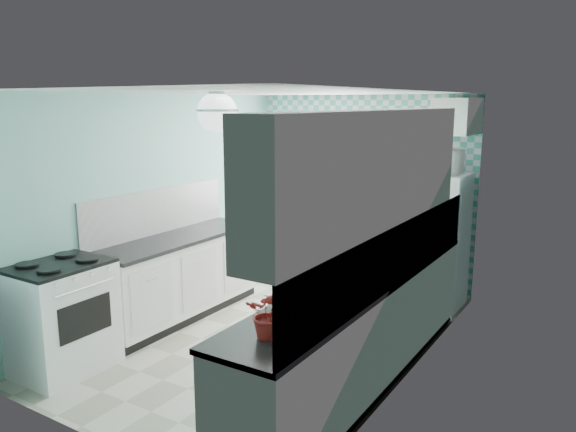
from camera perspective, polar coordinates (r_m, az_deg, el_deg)
The scene contains 26 objects.
floor at distance 6.01m, azimuth -1.70°, elevation -12.21°, with size 3.00×4.40×0.02m, color beige.
ceiling at distance 5.50m, azimuth -1.86°, elevation 12.57°, with size 3.00×4.40×0.02m, color white.
wall_back at distance 7.53m, azimuth 7.60°, elevation 2.57°, with size 3.00×0.02×2.50m, color #86C9BE.
wall_front at distance 4.04m, azimuth -19.56°, elevation -5.86°, with size 3.00×0.02×2.50m, color #86C9BE.
wall_left at distance 6.57m, azimuth -12.80°, elevation 1.07°, with size 0.02×4.40×2.50m, color #86C9BE.
wall_right at distance 4.97m, azimuth 12.88°, elevation -2.27°, with size 0.02×4.40×2.50m, color #86C9BE.
accent_wall at distance 7.51m, azimuth 7.53°, elevation 2.55°, with size 3.00×0.01×2.50m, color #54BCAB.
window at distance 7.60m, azimuth 5.10°, elevation 4.99°, with size 1.04×0.05×1.44m.
backsplash_right at distance 4.62m, azimuth 10.95°, elevation -3.92°, with size 0.02×3.60×0.51m, color white.
backsplash_left at distance 6.51m, azimuth -13.11°, elevation 0.47°, with size 0.02×2.15×0.51m, color white.
upper_cabinets_right at distance 4.36m, azimuth 8.47°, elevation 4.69°, with size 0.33×3.20×0.90m, color white.
upper_cabinet_fridge at distance 6.64m, azimuth 16.84°, elevation 9.67°, with size 0.40×0.74×0.40m, color white.
ceiling_light at distance 4.86m, azimuth -7.19°, elevation 10.42°, with size 0.34×0.34×0.35m.
base_cabinets_right at distance 4.97m, azimuth 7.45°, elevation -11.79°, with size 0.60×3.60×0.90m, color white.
countertop_right at distance 4.81m, azimuth 7.44°, elevation -6.61°, with size 0.63×3.60×0.04m, color black.
base_cabinets_left at distance 6.50m, azimuth -11.00°, elevation -6.24°, with size 0.60×2.15×0.90m, color white.
countertop_left at distance 6.36m, azimuth -11.06°, elevation -2.23°, with size 0.63×2.15×0.04m, color black.
fridge at distance 6.88m, azimuth 14.59°, elevation -2.40°, with size 0.69×0.69×1.60m.
stove at distance 5.53m, azimuth -21.98°, elevation -9.36°, with size 0.66×0.82×0.99m.
sink at distance 5.66m, azimuth 11.69°, elevation -3.89°, with size 0.57×0.48×0.53m.
rug at distance 6.17m, azimuth 1.40°, elevation -11.38°, with size 0.63×0.90×0.01m, color #5E0606.
dish_towel at distance 5.96m, azimuth 8.87°, elevation -7.51°, with size 0.02×0.26×0.39m, color teal.
fruit_bowl at distance 3.84m, azimuth 0.45°, elevation -10.47°, with size 0.25×0.25×0.06m, color white.
potted_plant at distance 3.58m, azimuth -1.83°, elevation -9.88°, with size 0.29×0.25×0.33m, color #A70A0E.
soap_bottle at distance 5.88m, azimuth 13.13°, elevation -2.22°, with size 0.09×0.10×0.21m, color #AAC3C9.
microwave at distance 6.72m, azimuth 15.00°, elevation 5.42°, with size 0.52×0.35×0.29m, color white.
Camera 1 is at (3.06, -4.57, 2.41)m, focal length 35.00 mm.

